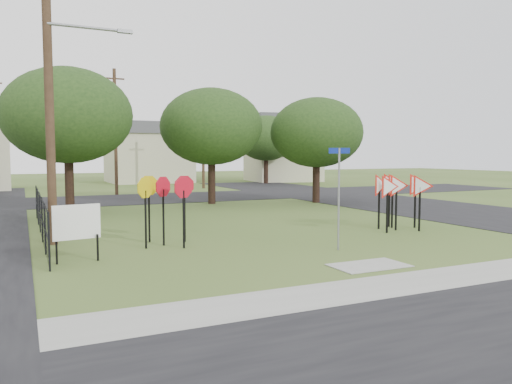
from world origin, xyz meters
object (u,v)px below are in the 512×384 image
yield_sign_cluster (397,188)px  info_board (77,224)px  street_name_sign (339,192)px  stop_sign_cluster (165,193)px

yield_sign_cluster → info_board: yield_sign_cluster is taller
street_name_sign → info_board: street_name_sign is taller
stop_sign_cluster → street_name_sign: bearing=-34.0°
info_board → stop_sign_cluster: bearing=28.5°
stop_sign_cluster → yield_sign_cluster: stop_sign_cluster is taller
yield_sign_cluster → info_board: size_ratio=1.80×
street_name_sign → stop_sign_cluster: size_ratio=1.39×
street_name_sign → yield_sign_cluster: 5.18m
street_name_sign → info_board: size_ratio=1.98×
stop_sign_cluster → info_board: 3.29m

